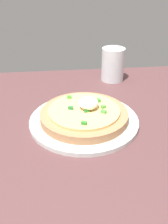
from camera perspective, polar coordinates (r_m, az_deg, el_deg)
The scene contains 4 objects.
dining_table at distance 69.99cm, azimuth -3.02°, elevation -2.37°, with size 126.69×72.59×2.99cm, color brown.
plate at distance 66.96cm, azimuth 0.00°, elevation -1.89°, with size 28.85×28.85×1.14cm, color silver.
pizza at distance 65.92cm, azimuth 0.06°, elevation -0.36°, with size 23.12×23.12×5.89cm.
cup_near at distance 91.53cm, azimuth 6.54°, elevation 10.30°, with size 8.07×8.07×11.58cm.
Camera 1 is at (-2.80, -58.75, 39.44)cm, focal length 40.26 mm.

